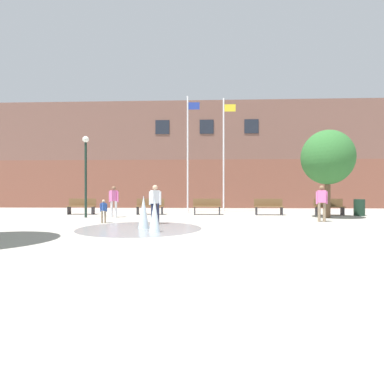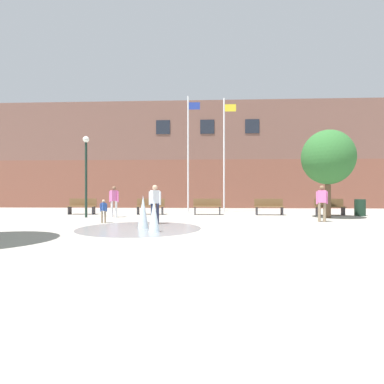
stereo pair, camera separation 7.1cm
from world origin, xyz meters
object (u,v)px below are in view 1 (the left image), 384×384
Objects in this scene: park_bench_under_left_flagpole at (82,206)px; adult_near_bench at (114,199)px; park_bench_far_right at (329,207)px; flagpole_right at (224,151)px; flagpole_left at (188,150)px; adult_watching at (155,201)px; park_bench_under_right_flagpole at (207,206)px; child_in_fountain at (104,209)px; adult_in_red at (322,200)px; park_bench_center at (150,206)px; street_tree_near_building at (328,158)px; trash_can at (359,207)px; lamp_post_left_lane at (86,165)px; park_bench_near_trashcan at (269,206)px.

adult_near_bench reaches higher than park_bench_under_left_flagpole.
flagpole_right is (-5.72, 1.91, 3.36)m from park_bench_far_right.
park_bench_far_right is at bearing -18.49° from flagpole_right.
park_bench_under_left_flagpole is 7.23m from flagpole_left.
adult_watching is at bearing -115.31° from flagpole_right.
park_bench_far_right is 0.22× the size of flagpole_right.
adult_near_bench reaches higher than park_bench_under_right_flagpole.
flagpole_left reaches higher than flagpole_right.
child_in_fountain is (-11.19, -4.62, 0.10)m from park_bench_far_right.
flagpole_left is at bearing 122.54° from park_bench_under_right_flagpole.
park_bench_under_left_flagpole is 0.22× the size of flagpole_right.
adult_near_bench is at bearing -146.61° from flagpole_right.
adult_near_bench is (-9.74, 1.76, 0.00)m from adult_in_red.
adult_in_red reaches higher than child_in_fountain.
park_bench_under_left_flagpole is 7.07m from adult_watching.
park_bench_center is at bearing -156.79° from flagpole_right.
child_in_fountain is 8.00m from flagpole_left.
street_tree_near_building is (10.76, 0.16, 2.08)m from adult_near_bench.
park_bench_under_right_flagpole is 0.22× the size of flagpole_right.
flagpole_right is 8.00× the size of trash_can.
lamp_post_left_lane reaches higher than park_bench_under_left_flagpole.
child_in_fountain is at bearing 51.67° from adult_near_bench.
child_in_fountain is 0.13× the size of flagpole_left.
adult_watching is 7.53m from flagpole_left.
park_bench_near_trashcan is 6.09m from flagpole_left.
park_bench_under_left_flagpole is 1.00× the size of park_bench_center.
adult_watching is 0.36× the size of street_tree_near_building.
park_bench_center is at bearing -138.18° from flagpole_left.
trash_can is (1.47, -0.37, -0.03)m from park_bench_far_right.
park_bench_far_right is (14.04, 0.04, 0.00)m from park_bench_under_left_flagpole.
child_in_fountain reaches higher than trash_can.
park_bench_under_left_flagpole is 1.01× the size of adult_watching.
park_bench_under_left_flagpole is at bearing -166.78° from flagpole_right.
adult_near_bench is (-11.57, -1.95, 0.45)m from park_bench_far_right.
park_bench_near_trashcan is 1.01× the size of adult_near_bench.
park_bench_center is 2.53m from adult_near_bench.
adult_in_red is at bearing -67.73° from park_bench_near_trashcan.
flagpole_left reaches higher than park_bench_center.
flagpole_right reaches higher than park_bench_far_right.
adult_in_red is at bearing -37.23° from park_bench_under_right_flagpole.
child_in_fountain is at bearing -103.44° from park_bench_center.
park_bench_under_right_flagpole is at bearing 0.86° from park_bench_under_left_flagpole.
adult_watching reaches higher than park_bench_near_trashcan.
flagpole_right is 8.35m from lamp_post_left_lane.
park_bench_center is at bearing -173.56° from adult_near_bench.
park_bench_under_left_flagpole is 13.58m from street_tree_near_building.
park_bench_under_left_flagpole is at bearing 172.47° from street_tree_near_building.
flagpole_left is at bearing 156.63° from adult_in_red.
park_bench_near_trashcan is (10.69, 0.02, 0.00)m from park_bench_under_left_flagpole.
park_bench_near_trashcan is 4.02m from adult_in_red.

